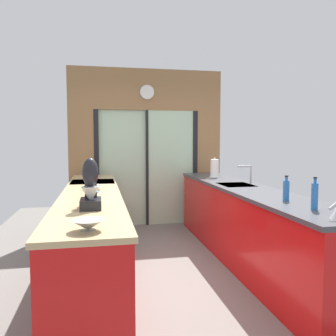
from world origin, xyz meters
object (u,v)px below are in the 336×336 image
soap_bottle_near (315,196)px  soap_bottle_far (286,190)px  mixing_bowl_near (88,225)px  stand_mixer (91,189)px  oven_range (93,215)px  knife_block (95,170)px  mixing_bowl_far (93,187)px  paper_towel_roll (215,169)px  mixing_bowl_mid (92,195)px

soap_bottle_near → soap_bottle_far: 0.43m
mixing_bowl_near → stand_mixer: 0.74m
stand_mixer → soap_bottle_near: 1.83m
oven_range → knife_block: size_ratio=3.54×
mixing_bowl_far → soap_bottle_far: size_ratio=0.86×
knife_block → soap_bottle_far: knife_block is taller
paper_towel_roll → mixing_bowl_mid: bearing=-138.3°
mixing_bowl_near → stand_mixer: (0.00, 0.73, 0.12)m
oven_range → mixing_bowl_near: bearing=-89.6°
mixing_bowl_far → soap_bottle_near: size_ratio=0.76×
soap_bottle_far → soap_bottle_near: bearing=-90.0°
knife_block → stand_mixer: 2.57m
mixing_bowl_mid → stand_mixer: size_ratio=0.38×
knife_block → stand_mixer: stand_mixer is taller
mixing_bowl_near → stand_mixer: size_ratio=0.50×
stand_mixer → soap_bottle_far: stand_mixer is taller
mixing_bowl_mid → knife_block: size_ratio=0.61×
mixing_bowl_mid → soap_bottle_far: soap_bottle_far is taller
mixing_bowl_near → soap_bottle_near: soap_bottle_near is taller
knife_block → soap_bottle_far: size_ratio=1.10×
mixing_bowl_far → soap_bottle_near: 2.33m
mixing_bowl_far → soap_bottle_near: bearing=-40.2°
stand_mixer → soap_bottle_far: (1.78, 0.02, -0.06)m
mixing_bowl_near → paper_towel_roll: (1.78, 2.79, 0.10)m
mixing_bowl_mid → knife_block: bearing=90.0°
mixing_bowl_far → soap_bottle_near: soap_bottle_near is taller
stand_mixer → paper_towel_roll: 2.72m
knife_block → stand_mixer: (0.00, -2.57, 0.07)m
oven_range → mixing_bowl_near: 2.70m
mixing_bowl_mid → soap_bottle_far: (1.78, -0.45, 0.06)m
mixing_bowl_mid → mixing_bowl_far: size_ratio=0.77×
mixing_bowl_far → paper_towel_roll: paper_towel_roll is taller
knife_block → paper_towel_roll: size_ratio=0.85×
stand_mixer → soap_bottle_near: size_ratio=1.57×
soap_bottle_far → mixing_bowl_near: bearing=-157.1°
mixing_bowl_mid → mixing_bowl_far: mixing_bowl_mid is taller
soap_bottle_near → paper_towel_roll: (-0.00, 2.47, 0.02)m
mixing_bowl_near → mixing_bowl_far: bearing=90.0°
mixing_bowl_mid → stand_mixer: 0.49m
paper_towel_roll → soap_bottle_far: bearing=-90.0°
oven_range → knife_block: (0.02, 0.65, 0.56)m
mixing_bowl_near → soap_bottle_far: size_ratio=0.89×
mixing_bowl_near → paper_towel_roll: bearing=57.5°
mixing_bowl_far → soap_bottle_far: soap_bottle_far is taller
soap_bottle_near → soap_bottle_far: bearing=90.0°
soap_bottle_near → knife_block: bearing=120.8°
mixing_bowl_far → mixing_bowl_mid: bearing=-90.0°
mixing_bowl_mid → soap_bottle_far: bearing=-14.3°
stand_mixer → soap_bottle_far: 1.78m
knife_block → mixing_bowl_mid: bearing=-90.0°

